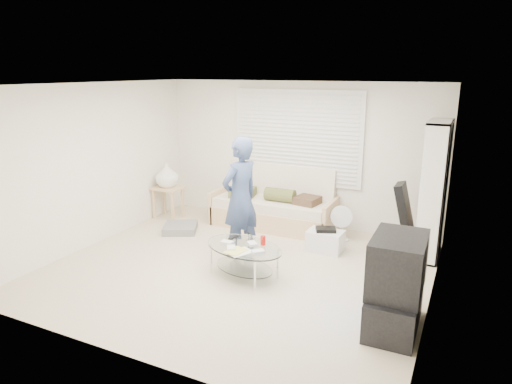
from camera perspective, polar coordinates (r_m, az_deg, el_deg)
The scene contains 13 objects.
ground at distance 6.45m, azimuth -2.27°, elevation -9.52°, with size 5.00×5.00×0.00m, color #BCAB92.
room_shell at distance 6.38m, azimuth -0.40°, elevation 5.57°, with size 5.02×4.52×2.51m.
window_blinds at distance 7.95m, azimuth 5.09°, elevation 6.82°, with size 2.32×0.08×1.62m.
futon_sofa at distance 8.02m, azimuth 2.31°, elevation -1.90°, with size 2.15×0.87×1.05m.
grey_floor_pillow at distance 7.92m, azimuth -9.43°, elevation -4.46°, with size 0.54×0.54×0.12m, color slate.
side_table at distance 8.50m, azimuth -11.05°, elevation 1.77°, with size 0.52×0.42×1.04m.
bookshelf at distance 7.03m, azimuth 21.29°, elevation 0.17°, with size 0.32×0.84×2.00m.
guitar_case at distance 7.11m, azimuth 18.11°, elevation -3.79°, with size 0.42×0.40×1.06m.
floor_fan at distance 7.46m, azimuth 10.73°, elevation -3.50°, with size 0.36×0.24×0.59m.
storage_bin at distance 7.06m, azimuth 8.65°, elevation -5.99°, with size 0.54×0.39×0.37m.
tv_unit at distance 5.09m, azimuth 17.07°, elevation -10.98°, with size 0.54×0.95×1.03m.
coffee_table at distance 6.09m, azimuth -1.52°, elevation -7.50°, with size 1.30×1.01×0.55m.
standing_person at distance 6.57m, azimuth -1.98°, elevation -0.77°, with size 0.65×0.43×1.78m, color #384D70.
Camera 1 is at (2.77, -5.17, 2.68)m, focal length 32.00 mm.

